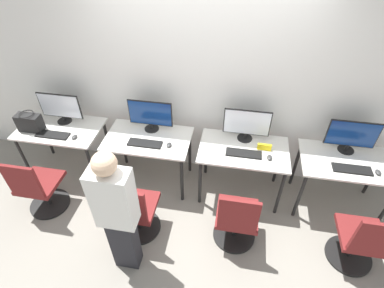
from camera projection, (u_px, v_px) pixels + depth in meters
The scene contains 25 objects.
ground_plane at pixel (190, 203), 3.82m from camera, with size 20.00×20.00×0.00m, color gray.
wall_back at pixel (201, 76), 3.48m from camera, with size 12.00×0.05×2.80m.
desk_far_left at pixel (62, 134), 3.87m from camera, with size 1.04×0.63×0.74m.
monitor_far_left at pixel (60, 107), 3.77m from camera, with size 0.55×0.18×0.41m.
keyboard_far_left at pixel (53, 135), 3.68m from camera, with size 0.41×0.14×0.02m.
mouse_far_left at pixel (74, 137), 3.64m from camera, with size 0.06×0.09×0.03m.
office_chair_far_left at pixel (39, 189), 3.53m from camera, with size 0.48×0.48×0.88m.
desk_left at pixel (148, 144), 3.71m from camera, with size 1.04×0.63×0.74m.
monitor_left at pixel (150, 115), 3.65m from camera, with size 0.55×0.18×0.41m.
keyboard_left at pixel (145, 143), 3.56m from camera, with size 0.41×0.14×0.02m.
mouse_left at pixel (169, 145), 3.53m from camera, with size 0.06×0.09×0.03m.
office_chair_left at pixel (135, 213), 3.28m from camera, with size 0.48×0.48×0.88m.
person_left at pixel (117, 213), 2.68m from camera, with size 0.36×0.21×1.56m.
desk_right at pixel (243, 155), 3.56m from camera, with size 1.04×0.63×0.74m.
monitor_right at pixel (247, 124), 3.51m from camera, with size 0.55×0.18×0.41m.
keyboard_right at pixel (244, 153), 3.43m from camera, with size 0.41×0.14×0.02m.
mouse_right at pixel (270, 158), 3.36m from camera, with size 0.06×0.09×0.03m.
office_chair_right at pixel (236, 221), 3.20m from camera, with size 0.48×0.48×0.88m.
desk_far_right at pixel (346, 167), 3.40m from camera, with size 1.04×0.63×0.74m.
monitor_far_right at pixel (352, 136), 3.34m from camera, with size 0.55×0.18×0.41m.
keyboard_far_right at pixel (352, 169), 3.23m from camera, with size 0.41×0.14×0.02m.
mouse_far_right at pixel (378, 172), 3.19m from camera, with size 0.06×0.09×0.03m.
office_chair_far_right at pixel (360, 243), 3.00m from camera, with size 0.48×0.48×0.88m.
handbag at pixel (30, 122), 3.70m from camera, with size 0.30×0.18×0.25m.
placard_right at pixel (264, 147), 3.46m from camera, with size 0.16×0.03×0.08m.
Camera 1 is at (0.44, -2.37, 3.06)m, focal length 28.00 mm.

